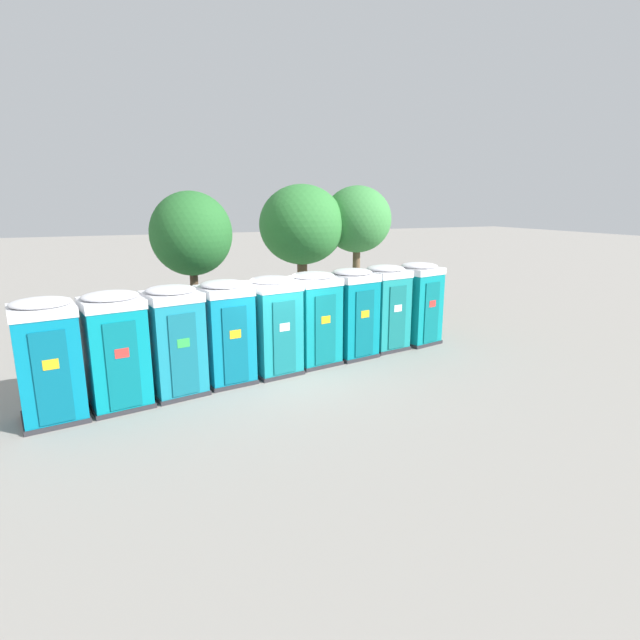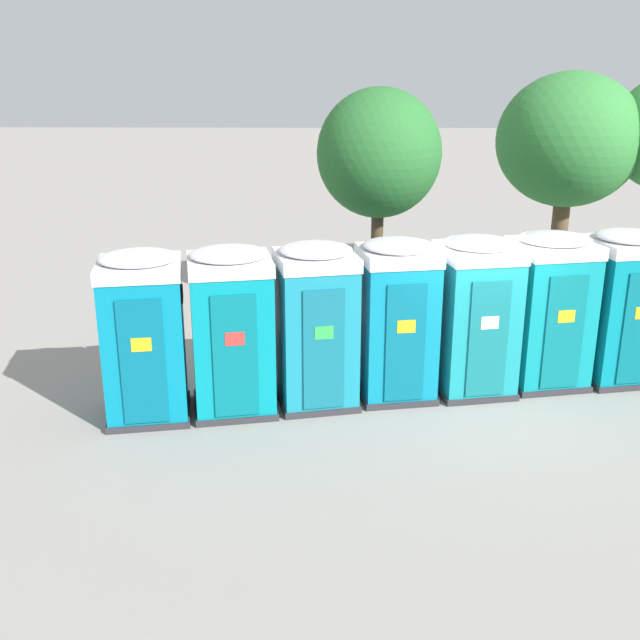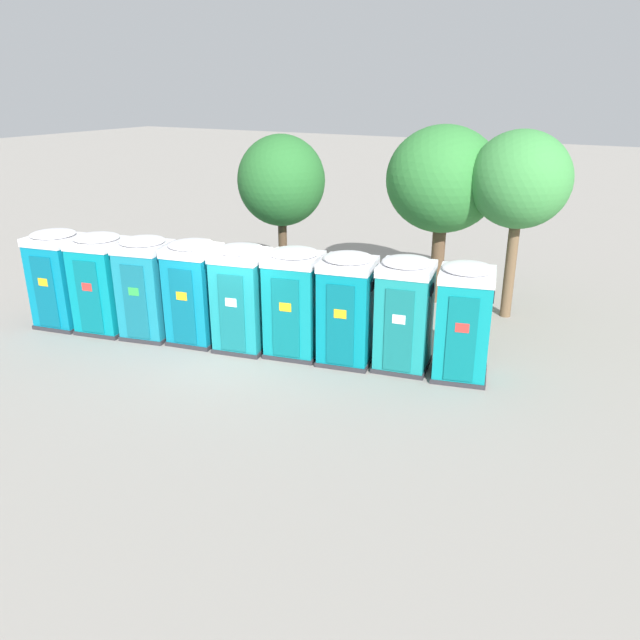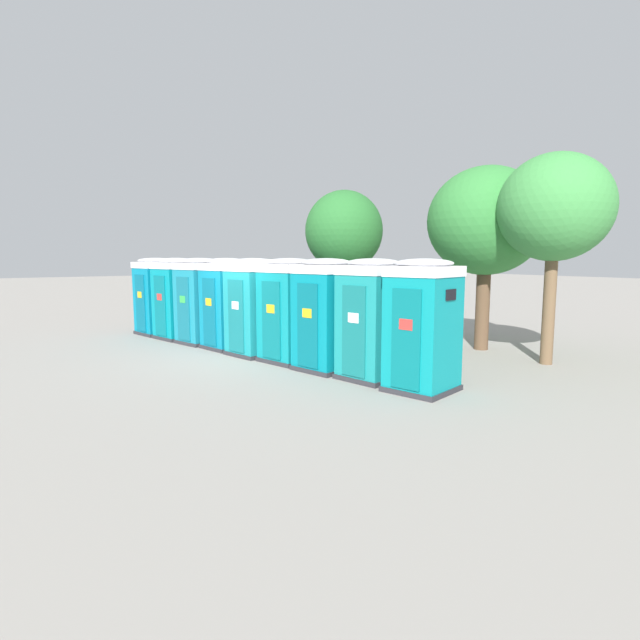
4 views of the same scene
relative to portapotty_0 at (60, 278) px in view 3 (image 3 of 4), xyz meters
The scene contains 13 objects.
ground_plane 5.30m from the portapotty_0, 10.15° to the left, with size 120.00×120.00×0.00m, color gray.
portapotty_0 is the anchor object (origin of this frame).
portapotty_1 1.29m from the portapotty_0, 11.49° to the left, with size 1.45×1.42×2.54m.
portapotty_2 2.57m from the portapotty_0, 12.12° to the left, with size 1.41×1.43×2.54m.
portapotty_3 3.86m from the portapotty_0, 12.66° to the left, with size 1.35×1.38×2.54m.
portapotty_4 5.15m from the portapotty_0, 11.70° to the left, with size 1.40×1.40×2.54m.
portapotty_5 6.43m from the portapotty_0, 12.33° to the left, with size 1.44×1.42×2.54m.
portapotty_6 7.72m from the portapotty_0, 11.81° to the left, with size 1.40×1.41×2.54m.
portapotty_7 9.01m from the portapotty_0, 12.12° to the left, with size 1.36×1.38×2.54m.
portapotty_8 10.29m from the portapotty_0, 11.53° to the left, with size 1.41×1.44×2.54m.
street_tree_0 10.57m from the portapotty_0, 39.82° to the left, with size 3.14×3.14×4.99m.
street_tree_1 6.56m from the portapotty_0, 53.62° to the left, with size 2.51×2.51×4.69m.
street_tree_2 12.12m from the portapotty_0, 32.15° to the left, with size 2.58×2.58×4.96m.
Camera 3 is at (8.35, -11.15, 6.03)m, focal length 35.00 mm.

